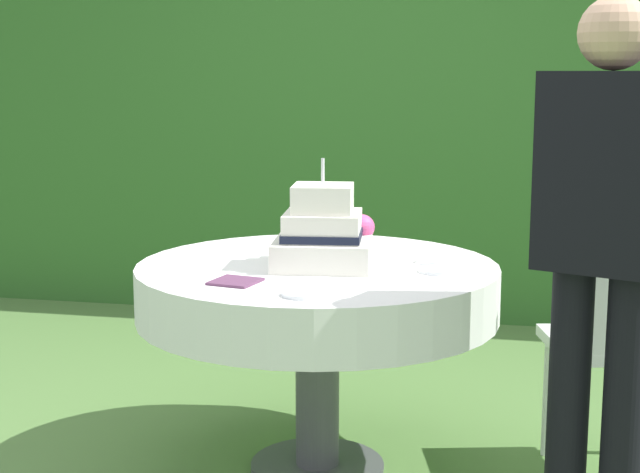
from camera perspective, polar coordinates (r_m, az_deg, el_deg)
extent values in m
plane|color=#547A3D|center=(3.49, -0.16, -13.74)|extent=(20.00, 20.00, 0.00)
cube|color=#336628|center=(5.59, 5.12, 7.55)|extent=(6.81, 0.59, 2.35)
cylinder|color=#4C4C51|center=(3.48, -0.16, -13.59)|extent=(0.48, 0.48, 0.02)
cylinder|color=#4C4C51|center=(3.36, -0.16, -8.16)|extent=(0.15, 0.15, 0.71)
cylinder|color=brown|center=(3.27, -0.16, -1.97)|extent=(1.22, 1.22, 0.03)
cylinder|color=white|center=(3.28, -0.16, -3.26)|extent=(1.25, 1.25, 0.18)
cube|color=white|center=(3.22, 0.17, -0.99)|extent=(0.36, 0.36, 0.09)
cube|color=white|center=(3.20, 0.17, 0.65)|extent=(0.28, 0.28, 0.09)
cube|color=black|center=(3.21, 0.17, 0.13)|extent=(0.29, 0.29, 0.03)
cube|color=white|center=(3.19, 0.17, 2.31)|extent=(0.22, 0.22, 0.09)
sphere|color=#E04C8C|center=(3.32, 2.55, 0.57)|extent=(0.09, 0.09, 0.09)
cylinder|color=silver|center=(3.18, 0.17, 3.94)|extent=(0.01, 0.01, 0.09)
cylinder|color=white|center=(3.31, 6.81, -1.48)|extent=(0.12, 0.12, 0.01)
cylinder|color=white|center=(2.81, -0.97, -3.46)|extent=(0.14, 0.14, 0.01)
cylinder|color=white|center=(3.16, 7.15, -2.03)|extent=(0.13, 0.13, 0.01)
cube|color=#603856|center=(2.99, -5.11, -2.71)|extent=(0.16, 0.16, 0.01)
cylinder|color=white|center=(3.71, 18.32, -9.07)|extent=(0.03, 0.03, 0.45)
cylinder|color=white|center=(3.61, 13.49, -9.35)|extent=(0.03, 0.03, 0.45)
cylinder|color=white|center=(3.32, 14.97, -11.13)|extent=(0.03, 0.03, 0.45)
cube|color=white|center=(3.44, 16.95, -6.20)|extent=(0.48, 0.48, 0.04)
cube|color=white|center=(3.22, 18.17, -3.30)|extent=(0.40, 0.14, 0.40)
cylinder|color=black|center=(2.86, 17.79, -10.50)|extent=(0.12, 0.12, 0.85)
cylinder|color=black|center=(2.90, 14.69, -10.05)|extent=(0.12, 0.12, 0.85)
cube|color=black|center=(2.72, 16.94, 3.71)|extent=(0.41, 0.32, 0.55)
sphere|color=tan|center=(2.71, 17.34, 11.61)|extent=(0.20, 0.20, 0.20)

